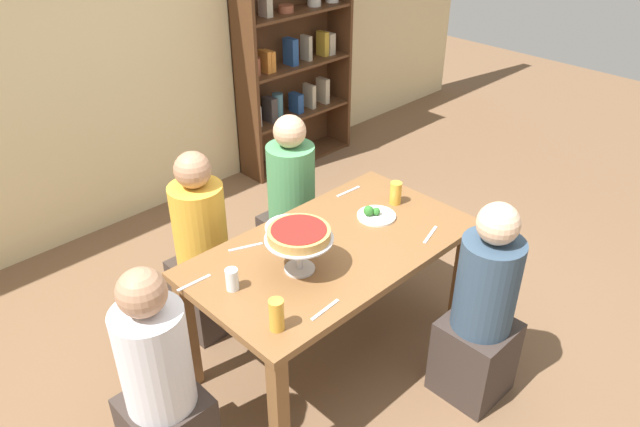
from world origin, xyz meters
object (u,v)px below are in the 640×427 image
object	(u,v)px
deep_dish_pizza_stand	(299,237)
salad_plate_near_diner	(374,214)
cutlery_fork_near	(246,247)
cutlery_spare_fork	(348,191)
diner_far_left	(203,256)
diner_far_right	(292,211)
water_glass_clear_near	(232,279)
salad_plate_far_diner	(290,226)
cutlery_knife_far	(194,283)
beer_glass_amber_short	(396,193)
cutlery_fork_far	(430,235)
dining_table	(333,261)
diner_head_west	(162,394)
cutlery_knife_near	(325,310)
beer_glass_amber_tall	(277,315)
bookshelf	(291,37)
diner_near_right	(481,318)

from	to	relation	value
deep_dish_pizza_stand	salad_plate_near_diner	xyz separation A→B (m)	(0.62, 0.07, -0.18)
cutlery_fork_near	cutlery_spare_fork	size ratio (longest dim) A/B	1.00
diner_far_left	diner_far_right	distance (m)	0.70
deep_dish_pizza_stand	water_glass_clear_near	size ratio (longest dim) A/B	3.02
cutlery_spare_fork	water_glass_clear_near	bearing A→B (deg)	16.78
salad_plate_far_diner	cutlery_knife_far	bearing A→B (deg)	-176.45
beer_glass_amber_short	cutlery_fork_far	size ratio (longest dim) A/B	0.74
dining_table	diner_head_west	size ratio (longest dim) A/B	1.32
salad_plate_far_diner	cutlery_knife_near	size ratio (longest dim) A/B	1.43
dining_table	salad_plate_near_diner	distance (m)	0.38
cutlery_fork_near	beer_glass_amber_tall	bearing A→B (deg)	85.90
diner_far_left	cutlery_spare_fork	world-z (taller)	diner_far_left
salad_plate_near_diner	cutlery_fork_near	bearing A→B (deg)	159.08
diner_head_west	beer_glass_amber_short	xyz separation A→B (m)	(1.63, 0.08, 0.31)
deep_dish_pizza_stand	beer_glass_amber_tall	xyz separation A→B (m)	(-0.35, -0.24, -0.12)
bookshelf	deep_dish_pizza_stand	world-z (taller)	bookshelf
salad_plate_far_diner	cutlery_fork_near	distance (m)	0.29
dining_table	diner_far_right	size ratio (longest dim) A/B	1.32
diner_near_right	cutlery_fork_far	bearing A→B (deg)	-13.81
beer_glass_amber_tall	diner_far_left	bearing A→B (deg)	74.87
deep_dish_pizza_stand	beer_glass_amber_tall	distance (m)	0.44
bookshelf	deep_dish_pizza_stand	distance (m)	2.73
diner_far_right	beer_glass_amber_tall	distance (m)	1.40
cutlery_fork_near	salad_plate_far_diner	bearing A→B (deg)	-162.53
beer_glass_amber_tall	cutlery_fork_near	distance (m)	0.64
diner_head_west	cutlery_knife_near	bearing A→B (deg)	-24.16
salad_plate_near_diner	cutlery_spare_fork	distance (m)	0.31
salad_plate_far_diner	diner_far_left	bearing A→B (deg)	126.35
cutlery_fork_near	cutlery_fork_far	size ratio (longest dim) A/B	1.00
cutlery_fork_far	diner_far_left	bearing A→B (deg)	112.13
beer_glass_amber_short	beer_glass_amber_tall	bearing A→B (deg)	-164.52
salad_plate_far_diner	dining_table	bearing A→B (deg)	-79.68
dining_table	salad_plate_far_diner	bearing A→B (deg)	100.32
cutlery_spare_fork	diner_head_west	bearing A→B (deg)	16.22
diner_far_right	cutlery_knife_near	distance (m)	1.29
diner_far_right	cutlery_fork_near	xyz separation A→B (m)	(-0.67, -0.41, 0.25)
diner_head_west	cutlery_knife_near	xyz separation A→B (m)	(0.69, -0.31, 0.25)
dining_table	cutlery_fork_near	xyz separation A→B (m)	(-0.34, 0.30, 0.10)
diner_far_left	cutlery_knife_far	world-z (taller)	diner_far_left
bookshelf	salad_plate_near_diner	size ratio (longest dim) A/B	10.24
diner_far_right	salad_plate_near_diner	size ratio (longest dim) A/B	5.32
bookshelf	diner_near_right	bearing A→B (deg)	-113.66
cutlery_fork_far	diner_near_right	bearing A→B (deg)	-120.60
salad_plate_far_diner	beer_glass_amber_short	distance (m)	0.65
cutlery_knife_near	cutlery_fork_near	bearing A→B (deg)	80.87
bookshelf	water_glass_clear_near	world-z (taller)	bookshelf
diner_far_right	cutlery_fork_far	size ratio (longest dim) A/B	6.39
diner_head_west	diner_far_right	bearing A→B (deg)	27.34
cutlery_knife_near	beer_glass_amber_short	bearing A→B (deg)	17.56
dining_table	beer_glass_amber_tall	size ratio (longest dim) A/B	10.02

